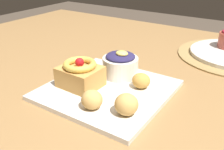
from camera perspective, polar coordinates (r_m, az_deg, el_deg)
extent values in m
cube|color=olive|center=(0.85, 3.72, 1.85)|extent=(1.58, 1.01, 0.04)
cylinder|color=olive|center=(1.69, -10.07, 0.51)|extent=(0.07, 0.07, 0.69)
cube|color=silver|center=(0.65, -0.98, -3.33)|extent=(0.29, 0.29, 0.01)
cube|color=#C68E47|center=(0.65, -7.08, -0.36)|extent=(0.10, 0.09, 0.05)
torus|color=#E5BC4C|center=(0.64, -7.24, 2.38)|extent=(0.09, 0.09, 0.02)
sphere|color=red|center=(0.64, -7.27, 2.85)|extent=(0.02, 0.02, 0.02)
cylinder|color=silver|center=(0.70, 1.86, 1.85)|extent=(0.10, 0.10, 0.05)
ellipsoid|color=#28234C|center=(0.69, 1.89, 4.18)|extent=(0.08, 0.08, 0.02)
ellipsoid|color=#EAD666|center=(0.68, 2.22, 4.87)|extent=(0.03, 0.03, 0.01)
ellipsoid|color=gold|center=(0.65, 6.55, -1.27)|extent=(0.05, 0.04, 0.04)
ellipsoid|color=tan|center=(0.56, -4.51, -5.52)|extent=(0.05, 0.05, 0.04)
ellipsoid|color=tan|center=(0.54, 3.25, -6.57)|extent=(0.05, 0.05, 0.05)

